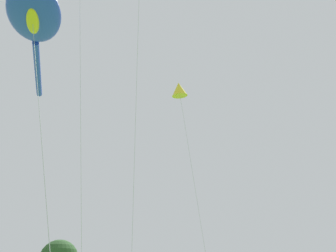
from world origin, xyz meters
TOP-DOWN VIEW (x-y plane):
  - big_show_kite at (-2.36, 14.47)m, footprint 5.87×14.07m
  - small_kite_streamer_purple at (8.89, 15.84)m, footprint 2.80×1.45m

SIDE VIEW (x-z plane):
  - big_show_kite at x=-2.36m, z-range 7.15..22.58m
  - small_kite_streamer_purple at x=8.89m, z-range 7.17..22.73m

